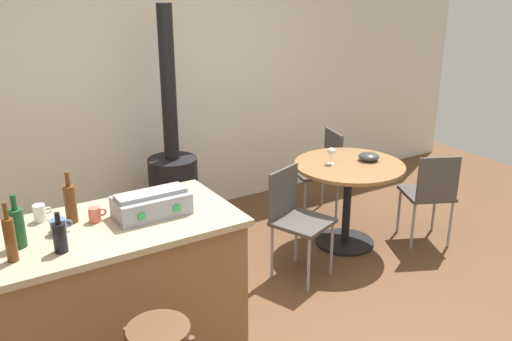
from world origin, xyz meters
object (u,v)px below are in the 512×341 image
Objects in this scene: folding_chair_far at (322,167)px; folding_chair_left at (295,214)px; cup_1 at (40,213)px; wood_stove at (174,183)px; cup_0 at (95,214)px; bottle_2 at (70,203)px; cup_2 at (59,226)px; bottle_1 at (10,239)px; toolbox at (152,204)px; wine_glass at (331,152)px; dining_table at (348,183)px; kitchen_island at (114,292)px; bottle_3 at (60,237)px; bottle_0 at (17,227)px; serving_bowl at (369,157)px; folding_chair_near at (430,191)px.

folding_chair_left is at bearing -138.00° from folding_chair_far.
wood_stove is at bearing 40.24° from cup_1.
cup_0 is at bearing -174.20° from folding_chair_left.
cup_2 is at bearing -132.19° from bottle_2.
cup_0 is (-2.51, -1.00, 0.46)m from folding_chair_far.
wood_stove is at bearing 50.95° from cup_0.
cup_1 is at bearing 62.40° from bottle_1.
toolbox is 1.90m from wine_glass.
dining_table is 8.87× the size of cup_1.
cup_0 reaches higher than folding_chair_far.
folding_chair_far is at bearing 26.38° from toolbox.
dining_table is 1.09× the size of folding_chair_left.
kitchen_island is 0.74× the size of wood_stove.
bottle_2 is at bearing -35.63° from cup_1.
bottle_2 reaches higher than bottle_3.
bottle_0 is (-1.49, -1.40, 0.50)m from wood_stove.
bottle_0 is at bearing -171.81° from serving_bowl.
kitchen_island is at bearing -171.27° from folding_chair_left.
folding_chair_near is at bearing -3.90° from cup_1.
dining_table is at bearing 12.39° from toolbox.
folding_chair_far is at bearing 57.12° from wine_glass.
cup_1 is at bearing 91.27° from bottle_3.
bottle_0 is at bearing 68.15° from bottle_1.
folding_chair_far is at bearing 110.48° from folding_chair_near.
kitchen_island is 2.69m from folding_chair_far.
bottle_3 is 2.81m from serving_bowl.
bottle_3 reaches higher than kitchen_island.
bottle_0 is 2.77× the size of cup_0.
cup_0 is at bearing -168.69° from wine_glass.
kitchen_island is 1.79× the size of folding_chair_near.
bottle_0 is (-2.71, -0.44, 0.45)m from dining_table.
bottle_2 reaches higher than cup_0.
wood_stove is (-1.22, 0.96, -0.06)m from dining_table.
wine_glass is (2.36, 0.47, -0.09)m from cup_2.
kitchen_island reaches higher than dining_table.
cup_1 is (-1.85, 0.02, 0.45)m from folding_chair_left.
wood_stove reaches higher than kitchen_island.
kitchen_island is at bearing -38.92° from cup_1.
folding_chair_far is 3.08m from bottle_3.
bottle_0 reaches higher than cup_1.
serving_bowl is (2.97, 0.57, -0.24)m from bottle_1.
bottle_2 is 2.29m from wine_glass.
folding_chair_near is 2.73× the size of bottle_2.
wood_stove is 19.44× the size of cup_1.
cup_0 is (-2.27, -0.34, 0.38)m from dining_table.
toolbox is at bearing -153.62° from folding_chair_far.
wine_glass is at bearing 148.28° from folding_chair_near.
bottle_3 reaches higher than cup_0.
toolbox is at bearing -3.10° from kitchen_island.
cup_0 reaches higher than kitchen_island.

